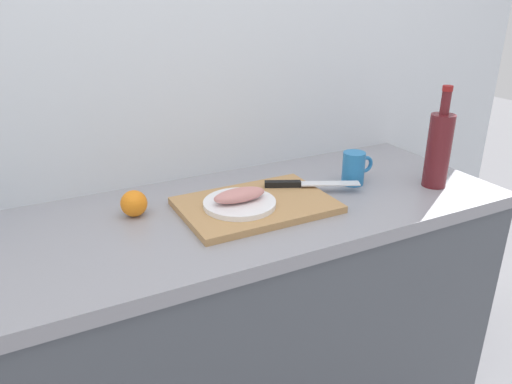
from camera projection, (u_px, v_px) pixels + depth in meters
The scene contains 9 objects.
back_wall at pixel (130, 72), 1.44m from camera, with size 3.20×0.05×2.50m, color silver.
kitchen_counter at pixel (183, 356), 1.48m from camera, with size 2.00×0.60×0.90m.
cutting_board at pixel (256, 205), 1.39m from camera, with size 0.43×0.29×0.02m, color tan.
white_plate at pixel (240, 204), 1.36m from camera, with size 0.20×0.20×0.01m, color white.
fish_fillet at pixel (239, 195), 1.35m from camera, with size 0.15×0.06×0.04m, color tan.
chef_knife at pixel (300, 184), 1.49m from camera, with size 0.27×0.15×0.02m.
wine_bottle at pixel (439, 148), 1.51m from camera, with size 0.07×0.07×0.32m.
coffee_mug_0 at pixel (354, 168), 1.55m from camera, with size 0.11×0.07×0.10m.
orange_0 at pixel (134, 203), 1.34m from camera, with size 0.07×0.07×0.07m, color orange.
Camera 1 is at (-0.34, -1.15, 1.48)m, focal length 34.38 mm.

